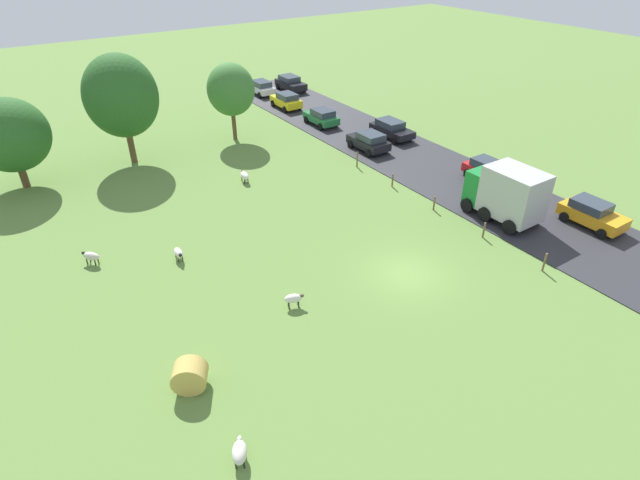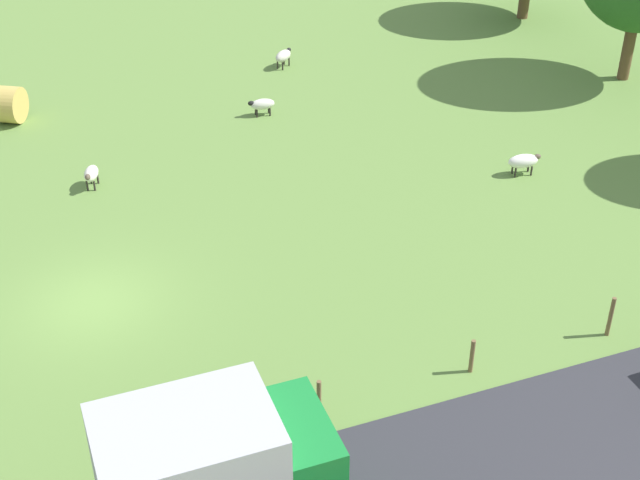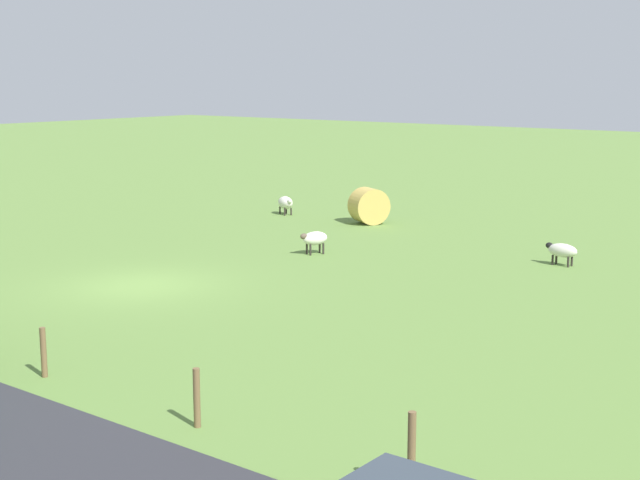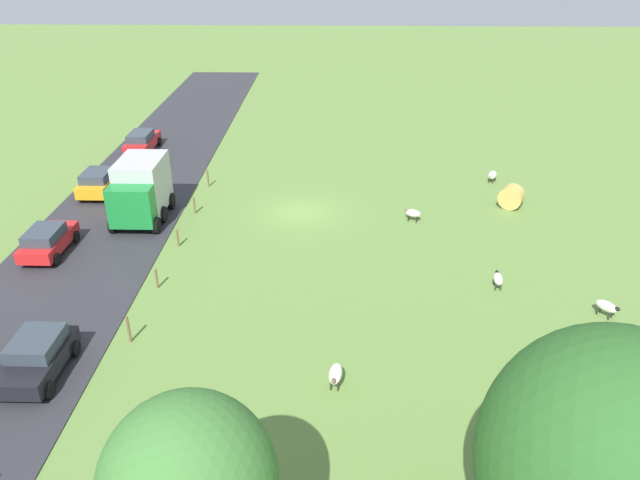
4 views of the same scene
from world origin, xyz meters
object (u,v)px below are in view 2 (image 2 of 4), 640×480
sheep_0 (91,174)px  sheep_2 (283,56)px  truck_0 (213,476)px  hay_bale_0 (9,105)px  sheep_3 (262,104)px  sheep_4 (523,161)px

sheep_0 → sheep_2: 12.35m
sheep_0 → sheep_2: size_ratio=0.98×
truck_0 → hay_bale_0: bearing=-174.2°
truck_0 → sheep_3: bearing=159.7°
sheep_0 → truck_0: truck_0 is taller
sheep_4 → sheep_2: bearing=-157.9°
sheep_4 → hay_bale_0: hay_bale_0 is taller
sheep_2 → hay_bale_0: 11.96m
sheep_3 → truck_0: (19.47, -7.22, 1.46)m
hay_bale_0 → truck_0: 22.65m
hay_bale_0 → sheep_3: bearing=72.4°
sheep_0 → truck_0: 16.20m
sheep_0 → sheep_4: (4.56, 14.64, 0.01)m
sheep_2 → hay_bale_0: bearing=-83.9°
sheep_4 → hay_bale_0: (-10.91, -16.82, 0.19)m
sheep_2 → sheep_3: 4.90m
sheep_4 → truck_0: bearing=-51.4°
sheep_2 → hay_bale_0: hay_bale_0 is taller
sheep_4 → sheep_3: bearing=-137.2°
sheep_0 → sheep_2: (-7.63, 9.71, 0.00)m
truck_0 → sheep_4: bearing=128.6°
hay_bale_0 → sheep_0: bearing=18.9°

